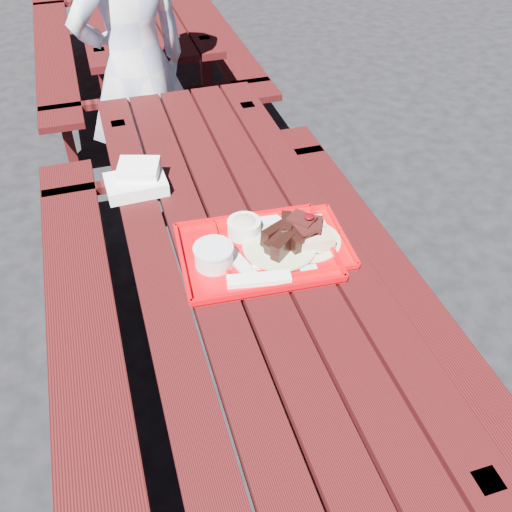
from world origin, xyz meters
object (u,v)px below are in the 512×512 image
object	(u,v)px
far_tray	(254,252)
picnic_table_near	(244,284)
picnic_table_far	(134,21)
near_tray	(281,236)
person	(136,68)

from	to	relation	value
far_tray	picnic_table_near	bearing A→B (deg)	101.16
picnic_table_far	near_tray	distance (m)	2.85
person	far_tray	bearing A→B (deg)	74.79
picnic_table_near	person	bearing A→B (deg)	96.57
near_tray	person	size ratio (longest dim) A/B	0.27
picnic_table_near	picnic_table_far	world-z (taller)	same
picnic_table_far	far_tray	bearing A→B (deg)	-89.68
picnic_table_far	person	distance (m)	1.49
person	near_tray	bearing A→B (deg)	79.26
picnic_table_far	person	bearing A→B (deg)	-96.03
far_tray	person	distance (m)	1.43
picnic_table_near	person	size ratio (longest dim) A/B	1.45
picnic_table_near	person	world-z (taller)	person
person	picnic_table_far	bearing A→B (deg)	-118.07
picnic_table_far	near_tray	xyz separation A→B (m)	(0.12, -2.84, 0.22)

